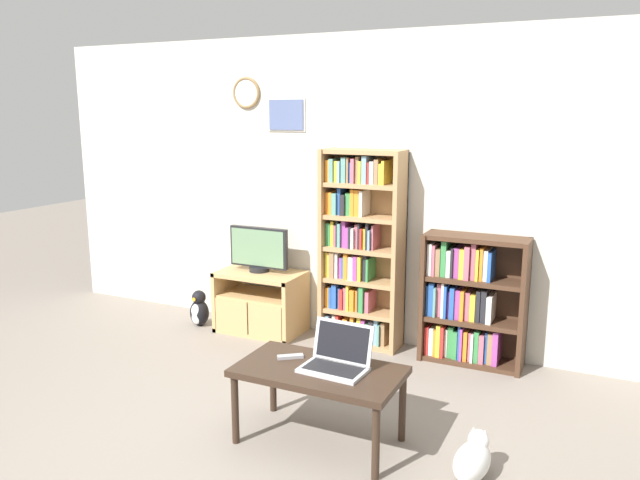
{
  "coord_description": "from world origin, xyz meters",
  "views": [
    {
      "loc": [
        1.83,
        -2.71,
        1.97
      ],
      "look_at": [
        -0.04,
        1.2,
        1.07
      ],
      "focal_mm": 35.0,
      "sensor_mm": 36.0,
      "label": 1
    }
  ],
  "objects_px": {
    "television": "(259,250)",
    "laptop": "(337,358)",
    "remote_near_laptop": "(290,357)",
    "penguin_figurine": "(199,310)",
    "cat": "(473,459)",
    "coffee_table": "(319,377)",
    "bookshelf_short": "(468,302)",
    "tv_stand": "(260,302)",
    "bookshelf_tall": "(358,251)"
  },
  "relations": [
    {
      "from": "television",
      "to": "laptop",
      "type": "height_order",
      "value": "television"
    },
    {
      "from": "remote_near_laptop",
      "to": "television",
      "type": "bearing_deg",
      "value": 0.11
    },
    {
      "from": "television",
      "to": "remote_near_laptop",
      "type": "relative_size",
      "value": 3.65
    },
    {
      "from": "penguin_figurine",
      "to": "remote_near_laptop",
      "type": "bearing_deg",
      "value": -38.36
    },
    {
      "from": "cat",
      "to": "laptop",
      "type": "bearing_deg",
      "value": -173.22
    },
    {
      "from": "television",
      "to": "cat",
      "type": "relative_size",
      "value": 0.97
    },
    {
      "from": "coffee_table",
      "to": "cat",
      "type": "height_order",
      "value": "coffee_table"
    },
    {
      "from": "coffee_table",
      "to": "bookshelf_short",
      "type": "bearing_deg",
      "value": 72.38
    },
    {
      "from": "tv_stand",
      "to": "cat",
      "type": "relative_size",
      "value": 1.3
    },
    {
      "from": "bookshelf_tall",
      "to": "laptop",
      "type": "xyz_separation_m",
      "value": [
        0.51,
        -1.59,
        -0.27
      ]
    },
    {
      "from": "remote_near_laptop",
      "to": "penguin_figurine",
      "type": "height_order",
      "value": "remote_near_laptop"
    },
    {
      "from": "bookshelf_tall",
      "to": "cat",
      "type": "relative_size",
      "value": 2.85
    },
    {
      "from": "tv_stand",
      "to": "penguin_figurine",
      "type": "distance_m",
      "value": 0.62
    },
    {
      "from": "bookshelf_tall",
      "to": "laptop",
      "type": "distance_m",
      "value": 1.69
    },
    {
      "from": "bookshelf_tall",
      "to": "coffee_table",
      "type": "height_order",
      "value": "bookshelf_tall"
    },
    {
      "from": "television",
      "to": "penguin_figurine",
      "type": "distance_m",
      "value": 0.84
    },
    {
      "from": "tv_stand",
      "to": "penguin_figurine",
      "type": "relative_size",
      "value": 2.24
    },
    {
      "from": "bookshelf_tall",
      "to": "laptop",
      "type": "height_order",
      "value": "bookshelf_tall"
    },
    {
      "from": "bookshelf_short",
      "to": "coffee_table",
      "type": "xyz_separation_m",
      "value": [
        -0.52,
        -1.63,
        -0.07
      ]
    },
    {
      "from": "bookshelf_short",
      "to": "remote_near_laptop",
      "type": "height_order",
      "value": "bookshelf_short"
    },
    {
      "from": "bookshelf_short",
      "to": "remote_near_laptop",
      "type": "distance_m",
      "value": 1.73
    },
    {
      "from": "laptop",
      "to": "remote_near_laptop",
      "type": "xyz_separation_m",
      "value": [
        -0.32,
        0.02,
        -0.05
      ]
    },
    {
      "from": "coffee_table",
      "to": "remote_near_laptop",
      "type": "relative_size",
      "value": 6.34
    },
    {
      "from": "bookshelf_short",
      "to": "coffee_table",
      "type": "height_order",
      "value": "bookshelf_short"
    },
    {
      "from": "bookshelf_tall",
      "to": "remote_near_laptop",
      "type": "xyz_separation_m",
      "value": [
        0.19,
        -1.57,
        -0.33
      ]
    },
    {
      "from": "penguin_figurine",
      "to": "cat",
      "type": "bearing_deg",
      "value": -25.9
    },
    {
      "from": "bookshelf_short",
      "to": "coffee_table",
      "type": "distance_m",
      "value": 1.71
    },
    {
      "from": "television",
      "to": "bookshelf_short",
      "type": "bearing_deg",
      "value": 2.81
    },
    {
      "from": "tv_stand",
      "to": "cat",
      "type": "distance_m",
      "value": 2.69
    },
    {
      "from": "coffee_table",
      "to": "penguin_figurine",
      "type": "relative_size",
      "value": 2.9
    },
    {
      "from": "television",
      "to": "remote_near_laptop",
      "type": "bearing_deg",
      "value": -53.13
    },
    {
      "from": "tv_stand",
      "to": "remote_near_laptop",
      "type": "distance_m",
      "value": 1.82
    },
    {
      "from": "remote_near_laptop",
      "to": "penguin_figurine",
      "type": "bearing_deg",
      "value": 14.88
    },
    {
      "from": "cat",
      "to": "bookshelf_short",
      "type": "bearing_deg",
      "value": 112.84
    },
    {
      "from": "remote_near_laptop",
      "to": "cat",
      "type": "relative_size",
      "value": 0.27
    },
    {
      "from": "bookshelf_tall",
      "to": "coffee_table",
      "type": "relative_size",
      "value": 1.69
    },
    {
      "from": "laptop",
      "to": "cat",
      "type": "height_order",
      "value": "laptop"
    },
    {
      "from": "bookshelf_short",
      "to": "television",
      "type": "bearing_deg",
      "value": -177.19
    },
    {
      "from": "television",
      "to": "bookshelf_tall",
      "type": "bearing_deg",
      "value": 6.04
    },
    {
      "from": "penguin_figurine",
      "to": "television",
      "type": "bearing_deg",
      "value": 14.54
    },
    {
      "from": "laptop",
      "to": "cat",
      "type": "relative_size",
      "value": 0.68
    },
    {
      "from": "bookshelf_short",
      "to": "remote_near_laptop",
      "type": "xyz_separation_m",
      "value": [
        -0.74,
        -1.57,
        -0.01
      ]
    },
    {
      "from": "bookshelf_tall",
      "to": "bookshelf_short",
      "type": "xyz_separation_m",
      "value": [
        0.93,
        -0.01,
        -0.32
      ]
    },
    {
      "from": "bookshelf_tall",
      "to": "penguin_figurine",
      "type": "relative_size",
      "value": 4.91
    },
    {
      "from": "bookshelf_tall",
      "to": "bookshelf_short",
      "type": "distance_m",
      "value": 0.99
    },
    {
      "from": "tv_stand",
      "to": "remote_near_laptop",
      "type": "xyz_separation_m",
      "value": [
        1.08,
        -1.45,
        0.2
      ]
    },
    {
      "from": "laptop",
      "to": "bookshelf_short",
      "type": "bearing_deg",
      "value": 78.27
    },
    {
      "from": "coffee_table",
      "to": "television",
      "type": "bearing_deg",
      "value": 130.91
    },
    {
      "from": "tv_stand",
      "to": "television",
      "type": "bearing_deg",
      "value": 125.56
    },
    {
      "from": "coffee_table",
      "to": "remote_near_laptop",
      "type": "height_order",
      "value": "remote_near_laptop"
    }
  ]
}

